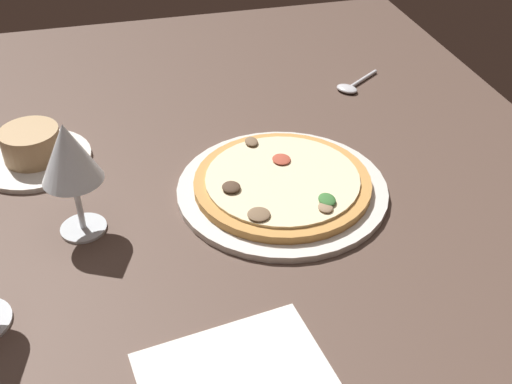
# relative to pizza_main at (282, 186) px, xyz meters

# --- Properties ---
(dining_table) EXTENTS (1.50, 1.10, 0.04)m
(dining_table) POSITION_rel_pizza_main_xyz_m (-0.06, 0.09, -0.03)
(dining_table) COLOR brown
(dining_table) RESTS_ON ground
(pizza_main) EXTENTS (0.30, 0.30, 0.03)m
(pizza_main) POSITION_rel_pizza_main_xyz_m (0.00, 0.00, 0.00)
(pizza_main) COLOR silver
(pizza_main) RESTS_ON dining_table
(ramekin_on_saucer) EXTENTS (0.17, 0.17, 0.06)m
(ramekin_on_saucer) POSITION_rel_pizza_main_xyz_m (0.17, 0.34, 0.01)
(ramekin_on_saucer) COLOR silver
(ramekin_on_saucer) RESTS_ON dining_table
(wine_glass_far) EXTENTS (0.08, 0.08, 0.16)m
(wine_glass_far) POSITION_rel_pizza_main_xyz_m (-0.01, 0.27, 0.10)
(wine_glass_far) COLOR silver
(wine_glass_far) RESTS_ON dining_table
(paper_menu) EXTENTS (0.16, 0.21, 0.00)m
(paper_menu) POSITION_rel_pizza_main_xyz_m (-0.29, 0.13, -0.01)
(paper_menu) COLOR white
(paper_menu) RESTS_ON dining_table
(spoon) EXTENTS (0.08, 0.10, 0.01)m
(spoon) POSITION_rel_pizza_main_xyz_m (0.27, -0.21, -0.01)
(spoon) COLOR silver
(spoon) RESTS_ON dining_table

